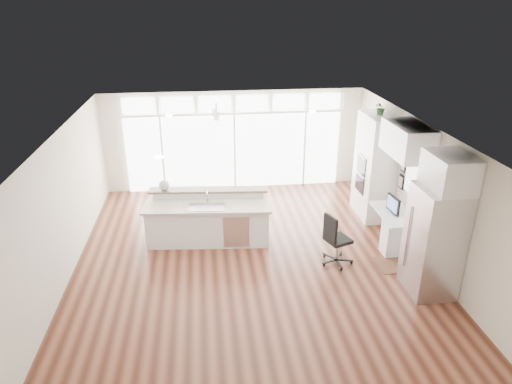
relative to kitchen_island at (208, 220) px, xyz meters
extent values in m
cube|color=#452015|center=(0.82, -0.89, -0.55)|extent=(7.00, 8.00, 0.02)
cube|color=silver|center=(0.82, -0.89, 2.16)|extent=(7.00, 8.00, 0.02)
cube|color=beige|center=(0.82, 3.11, 0.81)|extent=(7.00, 0.04, 2.70)
cube|color=beige|center=(0.82, -4.89, 0.81)|extent=(7.00, 0.04, 2.70)
cube|color=beige|center=(-2.68, -0.89, 0.81)|extent=(0.04, 8.00, 2.70)
cube|color=beige|center=(4.32, -0.89, 0.81)|extent=(0.04, 8.00, 2.70)
cube|color=silver|center=(0.82, 3.05, 0.51)|extent=(5.80, 0.06, 2.08)
cube|color=silver|center=(0.82, 3.05, 1.84)|extent=(5.90, 0.06, 0.40)
cube|color=silver|center=(4.28, -0.59, 1.01)|extent=(0.04, 0.85, 0.85)
cube|color=white|center=(0.32, 1.91, 1.94)|extent=(1.16, 1.16, 0.32)
cube|color=silver|center=(0.82, -0.69, 2.14)|extent=(3.40, 3.00, 0.02)
cube|color=white|center=(3.99, 0.91, 0.71)|extent=(0.64, 1.20, 2.50)
cube|color=white|center=(3.95, -0.59, -0.16)|extent=(0.72, 1.30, 0.76)
cube|color=white|center=(3.99, -0.59, 1.81)|extent=(0.64, 1.30, 0.64)
cube|color=silver|center=(3.93, -2.24, 0.46)|extent=(0.76, 0.90, 2.00)
cube|color=white|center=(3.99, -2.24, 1.76)|extent=(0.64, 0.90, 0.60)
cube|color=black|center=(4.28, 0.03, 0.86)|extent=(0.06, 0.22, 0.80)
cube|color=white|center=(0.00, 0.00, 0.00)|extent=(2.79, 1.26, 1.08)
cube|color=#371C11|center=(3.77, -1.37, -0.53)|extent=(0.93, 0.69, 0.01)
cube|color=black|center=(2.54, -1.18, 0.00)|extent=(0.71, 0.68, 1.08)
sphere|color=silver|center=(-0.91, 0.48, 0.65)|extent=(0.24, 0.24, 0.23)
cube|color=black|center=(3.87, -0.59, 0.42)|extent=(0.13, 0.49, 0.40)
cube|color=white|center=(3.70, -0.59, 0.23)|extent=(0.16, 0.31, 0.01)
imported|color=#2E5223|center=(3.99, 0.91, 2.09)|extent=(0.34, 0.36, 0.25)
camera|label=1|loc=(-0.02, -8.84, 4.43)|focal=32.00mm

